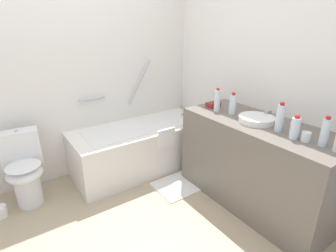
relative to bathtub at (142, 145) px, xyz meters
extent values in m
plane|color=tan|center=(-0.71, -0.96, -0.29)|extent=(4.19, 4.19, 0.00)
cube|color=white|center=(-0.71, 0.40, 0.91)|extent=(3.59, 0.10, 2.41)
cube|color=white|center=(0.94, -0.96, 0.91)|extent=(0.10, 3.02, 2.41)
cube|color=white|center=(0.00, 0.00, -0.02)|extent=(1.68, 0.70, 0.55)
cube|color=white|center=(0.00, 0.00, 0.21)|extent=(1.37, 0.50, 0.09)
cylinder|color=#B7B7BC|center=(0.65, 0.00, 0.29)|extent=(0.09, 0.03, 0.03)
cylinder|color=#B7B7BC|center=(0.17, 0.32, 0.72)|extent=(0.34, 0.03, 0.55)
cylinder|color=#B7B7BC|center=(-0.46, 0.32, 0.60)|extent=(0.31, 0.03, 0.03)
cube|color=white|center=(0.13, -0.34, 0.20)|extent=(0.22, 0.03, 0.20)
cylinder|color=white|center=(-1.30, -0.01, -0.11)|extent=(0.24, 0.24, 0.37)
ellipsoid|color=white|center=(-1.30, -0.05, 0.08)|extent=(0.36, 0.37, 0.14)
ellipsoid|color=white|center=(-1.30, -0.05, 0.16)|extent=(0.34, 0.35, 0.02)
cube|color=white|center=(-1.28, 0.17, 0.26)|extent=(0.38, 0.20, 0.36)
cylinder|color=#B4B4B9|center=(-1.28, 0.17, 0.44)|extent=(0.03, 0.03, 0.01)
cube|color=#6B6056|center=(0.57, -1.24, 0.14)|extent=(0.63, 1.52, 0.86)
cylinder|color=white|center=(0.55, -1.20, 0.59)|extent=(0.32, 0.32, 0.05)
cylinder|color=#A1A1A6|center=(0.75, -1.20, 0.60)|extent=(0.02, 0.02, 0.07)
cylinder|color=#A1A1A6|center=(0.71, -1.20, 0.64)|extent=(0.09, 0.02, 0.02)
cylinder|color=#A1A1A6|center=(0.75, -1.26, 0.58)|extent=(0.03, 0.03, 0.04)
cylinder|color=#A1A1A6|center=(0.75, -1.14, 0.58)|extent=(0.03, 0.03, 0.04)
cylinder|color=silver|center=(0.48, -0.76, 0.68)|extent=(0.06, 0.06, 0.22)
cylinder|color=red|center=(0.48, -0.76, 0.80)|extent=(0.03, 0.03, 0.02)
cylinder|color=silver|center=(0.54, -0.91, 0.66)|extent=(0.07, 0.07, 0.20)
cylinder|color=red|center=(0.54, -0.91, 0.77)|extent=(0.04, 0.04, 0.02)
cylinder|color=silver|center=(0.48, -1.61, 0.65)|extent=(0.07, 0.07, 0.17)
cylinder|color=red|center=(0.48, -1.61, 0.75)|extent=(0.04, 0.04, 0.02)
cylinder|color=silver|center=(0.54, -1.80, 0.67)|extent=(0.06, 0.06, 0.21)
cylinder|color=red|center=(0.54, -1.80, 0.79)|extent=(0.03, 0.03, 0.02)
cylinder|color=silver|center=(0.53, -1.45, 0.68)|extent=(0.07, 0.07, 0.23)
cylinder|color=red|center=(0.53, -1.45, 0.80)|extent=(0.04, 0.04, 0.02)
cylinder|color=white|center=(0.51, -1.69, 0.60)|extent=(0.07, 0.07, 0.08)
cylinder|color=white|center=(0.57, -1.56, 0.62)|extent=(0.07, 0.07, 0.10)
cube|color=maroon|center=(0.55, -0.63, 0.59)|extent=(0.14, 0.10, 0.05)
cube|color=white|center=(0.14, -0.61, -0.29)|extent=(0.55, 0.44, 0.01)
cylinder|color=white|center=(-1.57, -0.06, -0.24)|extent=(0.11, 0.11, 0.12)
camera|label=1|loc=(-1.41, -2.61, 1.42)|focal=28.09mm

